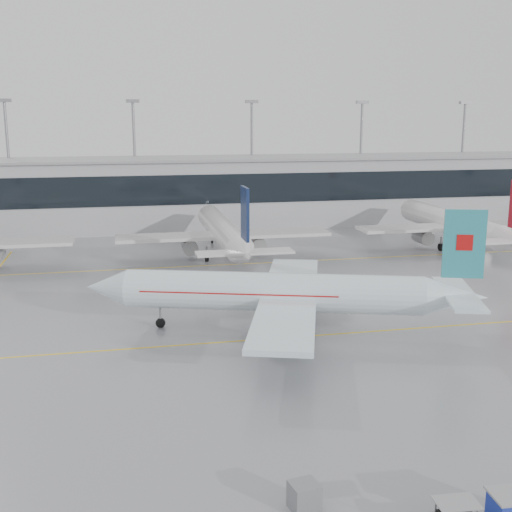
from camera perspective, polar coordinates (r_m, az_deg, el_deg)
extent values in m
plane|color=gray|center=(58.25, 2.46, -7.28)|extent=(320.00, 320.00, 0.00)
cube|color=yellow|center=(58.24, 2.46, -7.27)|extent=(120.00, 0.25, 0.01)
cube|color=yellow|center=(86.50, -2.46, -0.76)|extent=(120.00, 0.25, 0.01)
cube|color=#A7A7AB|center=(116.75, -5.10, 5.58)|extent=(180.00, 15.00, 12.00)
cube|color=black|center=(109.13, -4.63, 5.92)|extent=(180.00, 0.20, 5.00)
cube|color=gray|center=(116.20, -5.16, 8.62)|extent=(182.00, 16.00, 0.40)
cylinder|color=gray|center=(122.96, -21.08, 7.50)|extent=(0.50, 0.50, 22.00)
cube|color=gray|center=(122.70, -21.50, 12.75)|extent=(2.40, 1.00, 0.60)
cylinder|color=gray|center=(121.48, -10.70, 8.05)|extent=(0.50, 0.50, 22.00)
cube|color=gray|center=(121.22, -10.91, 13.38)|extent=(2.40, 1.00, 0.60)
cylinder|color=gray|center=(123.94, -0.38, 8.34)|extent=(0.50, 0.50, 22.00)
cube|color=gray|center=(123.69, -0.38, 13.57)|extent=(2.40, 1.00, 0.60)
cylinder|color=gray|center=(130.13, 9.26, 8.37)|extent=(0.50, 0.50, 22.00)
cube|color=gray|center=(129.89, 9.44, 13.34)|extent=(2.40, 1.00, 0.60)
cylinder|color=gray|center=(139.56, 17.81, 8.20)|extent=(0.50, 0.50, 22.00)
cube|color=gray|center=(139.33, 18.12, 12.83)|extent=(2.40, 1.00, 0.60)
cylinder|color=white|center=(58.83, 1.48, -3.21)|extent=(26.98, 11.68, 3.57)
cone|color=white|center=(61.94, -13.07, -2.74)|extent=(4.90, 4.62, 3.57)
cone|color=white|center=(59.92, 17.34, -3.49)|extent=(6.42, 5.10, 3.57)
cube|color=white|center=(58.85, 2.94, -3.62)|extent=(13.74, 29.57, 0.45)
cube|color=white|center=(59.88, 17.54, -3.22)|extent=(6.12, 11.64, 0.25)
cube|color=teal|center=(58.93, 18.01, 1.03)|extent=(3.54, 1.43, 6.08)
cylinder|color=gray|center=(54.75, 2.13, -6.49)|extent=(4.07, 3.10, 2.10)
cylinder|color=gray|center=(63.90, 2.70, -3.74)|extent=(4.07, 3.10, 2.10)
cylinder|color=gray|center=(61.24, -8.51, -5.21)|extent=(0.20, 0.20, 1.54)
cylinder|color=black|center=(61.47, -8.48, -5.90)|extent=(0.95, 0.56, 0.90)
cylinder|color=gray|center=(56.94, 3.79, -6.35)|extent=(0.24, 0.24, 1.54)
cylinder|color=black|center=(57.19, 3.78, -7.08)|extent=(1.18, 0.76, 1.10)
cylinder|color=gray|center=(61.89, 3.97, -4.82)|extent=(0.24, 0.24, 1.54)
cylinder|color=black|center=(62.12, 3.96, -5.50)|extent=(1.18, 0.76, 1.10)
cube|color=#B70F0F|center=(58.90, 18.02, 1.18)|extent=(1.47, 0.86, 1.40)
cube|color=#B70F0F|center=(59.07, -1.43, -2.95)|extent=(18.24, 8.92, 0.12)
cylinder|color=silver|center=(90.58, -3.01, 2.28)|extent=(3.59, 27.36, 3.59)
cone|color=silver|center=(105.90, -4.34, 3.71)|extent=(3.59, 4.00, 3.59)
cone|color=silver|center=(74.64, -1.03, 0.14)|extent=(3.59, 5.60, 3.59)
cube|color=silver|center=(89.19, -2.86, 1.86)|extent=(29.64, 5.00, 0.45)
cube|color=silver|center=(74.38, -1.01, 0.33)|extent=(11.40, 2.80, 0.25)
cube|color=#111E43|center=(73.38, -0.99, 3.78)|extent=(0.35, 3.60, 6.12)
cylinder|color=gray|center=(89.35, -5.94, 0.85)|extent=(2.10, 3.60, 2.10)
cylinder|color=gray|center=(90.82, 0.10, 1.10)|extent=(2.10, 3.60, 2.10)
cylinder|color=gray|center=(101.43, -3.93, 1.87)|extent=(0.20, 0.20, 1.56)
cylinder|color=black|center=(101.58, -3.93, 1.44)|extent=(0.30, 0.90, 0.90)
cylinder|color=gray|center=(88.26, -4.40, 0.36)|extent=(0.24, 0.24, 1.56)
cylinder|color=black|center=(88.42, -4.40, -0.13)|extent=(0.45, 1.10, 1.10)
cylinder|color=gray|center=(89.06, -1.09, 0.50)|extent=(0.24, 0.24, 1.56)
cylinder|color=black|center=(89.22, -1.09, 0.01)|extent=(0.45, 1.10, 1.10)
cylinder|color=silver|center=(101.94, 16.84, 2.89)|extent=(3.59, 27.36, 3.59)
cone|color=silver|center=(115.77, 13.14, 4.16)|extent=(3.59, 4.00, 3.59)
cube|color=silver|center=(100.71, 17.23, 2.52)|extent=(29.64, 5.00, 0.45)
cylinder|color=gray|center=(99.17, 14.61, 1.65)|extent=(2.10, 3.60, 2.10)
cylinder|color=gray|center=(103.79, 19.37, 1.81)|extent=(2.10, 3.60, 2.10)
cylinder|color=gray|center=(111.70, 14.15, 2.48)|extent=(0.20, 0.20, 1.56)
cylinder|color=black|center=(111.83, 14.13, 2.09)|extent=(0.30, 0.90, 0.90)
cylinder|color=gray|center=(98.97, 16.12, 1.21)|extent=(0.24, 0.24, 1.56)
cylinder|color=black|center=(99.11, 16.09, 0.77)|extent=(0.45, 1.10, 1.10)
cylinder|color=gray|center=(101.50, 18.71, 1.31)|extent=(0.24, 0.24, 1.56)
cylinder|color=black|center=(101.64, 18.68, 0.88)|extent=(0.45, 1.10, 1.10)
cube|color=gray|center=(33.45, 17.41, -20.17)|extent=(2.10, 1.50, 0.06)
cylinder|color=gray|center=(33.87, 15.69, -20.61)|extent=(0.08, 0.08, 0.96)
cylinder|color=gray|center=(34.45, 18.10, -20.17)|extent=(0.08, 0.08, 0.96)
cube|color=slate|center=(34.68, 4.32, -20.51)|extent=(1.62, 1.53, 1.41)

